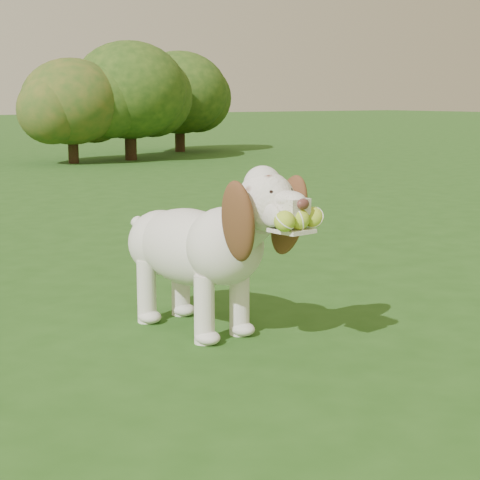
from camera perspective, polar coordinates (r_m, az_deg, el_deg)
ground at (r=3.25m, az=-5.63°, el=-6.48°), size 80.00×80.00×0.00m
dog at (r=3.14m, az=-2.54°, el=-0.16°), size 0.43×1.06×0.69m
shrub_f at (r=13.88m, az=-4.34°, el=10.40°), size 1.64×1.64×1.70m
shrub_d at (r=12.08m, az=-7.87°, el=10.50°), size 1.68×1.68×1.74m
shrub_c at (r=11.62m, az=-11.89°, el=9.61°), size 1.42×1.42×1.47m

